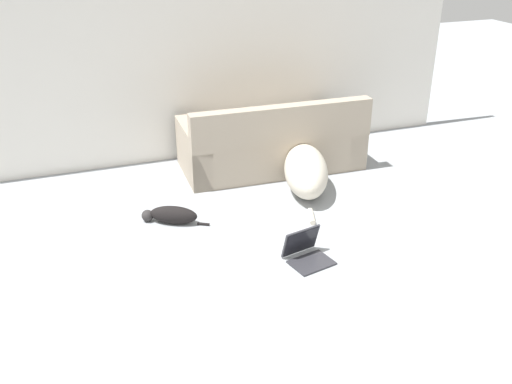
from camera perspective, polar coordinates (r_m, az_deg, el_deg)
name	(u,v)px	position (r m, az deg, el deg)	size (l,w,h in m)	color
wall_back	(129,43)	(5.97, -12.58, 14.30)	(7.30, 0.06, 2.55)	silver
couch	(272,145)	(5.99, 1.61, 4.73)	(1.88, 0.89, 0.77)	tan
dog	(305,170)	(5.55, 4.95, 2.25)	(0.69, 1.34, 0.41)	beige
cat	(171,215)	(5.01, -8.49, -2.29)	(0.56, 0.35, 0.16)	black
laptop_open	(305,250)	(4.47, 4.95, -5.80)	(0.38, 0.37, 0.24)	#2D2D33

